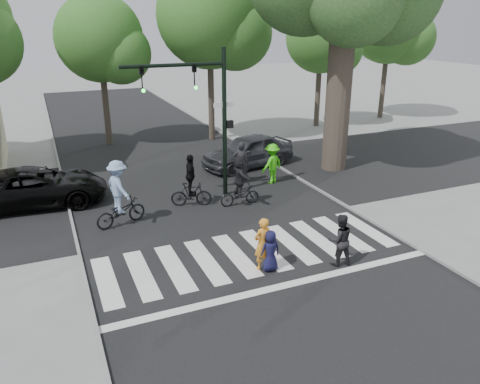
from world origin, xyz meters
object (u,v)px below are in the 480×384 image
Objects in this scene: pedestrian_adult at (340,240)px; cyclist_right at (240,183)px; pedestrian_child at (270,251)px; cyclist_mid at (191,185)px; pedestrian_woman at (263,244)px; cyclist_left at (119,198)px; car_grey at (248,151)px; car_suv at (35,187)px; traffic_signal at (204,104)px.

cyclist_right is at bearing -70.62° from pedestrian_adult.
pedestrian_adult is at bearing 166.92° from pedestrian_child.
cyclist_right is (1.80, -0.70, 0.05)m from cyclist_mid.
pedestrian_adult reaches higher than pedestrian_woman.
cyclist_left reaches higher than pedestrian_child.
car_grey is at bearing -121.53° from pedestrian_woman.
car_suv is 1.15× the size of car_grey.
cyclist_left reaches higher than car_suv.
pedestrian_child is 10.37m from car_suv.
pedestrian_adult is 0.80× the size of cyclist_right.
pedestrian_adult is at bearing 153.09° from pedestrian_woman.
pedestrian_adult is 0.78× the size of cyclist_mid.
cyclist_left is at bearing -65.56° from pedestrian_woman.
pedestrian_adult is 7.83m from cyclist_left.
pedestrian_child is 2.13m from pedestrian_adult.
cyclist_mid is 0.38× the size of car_suv.
car_grey is (3.64, 9.70, 0.18)m from pedestrian_child.
car_suv reaches higher than pedestrian_child.
car_grey is (3.80, 9.51, -0.00)m from pedestrian_woman.
cyclist_mid reaches higher than cyclist_right.
cyclist_mid is 0.44× the size of car_grey.
pedestrian_child is (-0.29, -6.46, -3.26)m from traffic_signal.
pedestrian_adult reaches higher than car_suv.
pedestrian_woman is 10.24m from car_grey.
pedestrian_child is at bearing -84.37° from cyclist_mid.
pedestrian_woman is 1.28× the size of pedestrian_child.
pedestrian_woman is at bearing -33.51° from car_grey.
cyclist_right is at bearing -115.47° from pedestrian_woman.
pedestrian_woman reaches higher than car_grey.
traffic_signal reaches higher than pedestrian_woman.
cyclist_right is at bearing -39.48° from car_grey.
traffic_signal is 7.81m from pedestrian_adult.
cyclist_left is at bearing -135.14° from car_suv.
cyclist_right is (1.39, 4.92, 0.10)m from pedestrian_woman.
cyclist_right is at bearing -103.02° from pedestrian_child.
cyclist_right is 5.19m from car_grey.
cyclist_mid reaches higher than car_grey.
cyclist_right reaches higher than pedestrian_adult.
cyclist_right is 8.10m from car_suv.
car_grey is at bearing 62.22° from cyclist_right.
pedestrian_adult is 6.83m from cyclist_mid.
cyclist_left reaches higher than car_grey.
traffic_signal is at bearing -103.87° from pedestrian_woman.
cyclist_left reaches higher than cyclist_right.
pedestrian_woman is 5.63m from cyclist_mid.
cyclist_left is (-3.46, 5.05, 0.41)m from pedestrian_child.
pedestrian_woman is (-0.45, -6.26, -3.09)m from traffic_signal.
cyclist_mid is at bearing -95.55° from pedestrian_woman.
cyclist_left is (-5.52, 5.55, 0.23)m from pedestrian_adult.
cyclist_mid is (-0.57, 5.80, 0.23)m from pedestrian_child.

